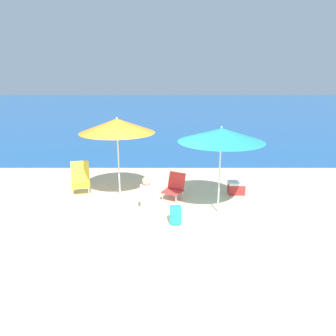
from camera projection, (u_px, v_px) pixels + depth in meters
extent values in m
plane|color=beige|center=(136.00, 230.00, 7.08)|extent=(60.00, 60.00, 0.00)
cube|color=#1E5699|center=(162.00, 109.00, 30.87)|extent=(60.00, 40.00, 0.01)
cylinder|color=white|center=(120.00, 167.00, 8.53)|extent=(0.04, 0.04, 1.81)
cone|color=orange|center=(118.00, 126.00, 8.23)|extent=(1.92, 1.92, 0.36)
sphere|color=white|center=(118.00, 118.00, 8.17)|extent=(0.04, 0.04, 0.04)
cylinder|color=white|center=(221.00, 178.00, 7.73)|extent=(0.04, 0.04, 1.75)
cone|color=teal|center=(223.00, 135.00, 7.44)|extent=(2.00, 2.00, 0.31)
sphere|color=white|center=(223.00, 127.00, 7.39)|extent=(0.04, 0.04, 0.04)
cylinder|color=silver|center=(75.00, 193.00, 8.98)|extent=(0.02, 0.02, 0.21)
cylinder|color=silver|center=(90.00, 191.00, 9.07)|extent=(0.02, 0.02, 0.21)
cylinder|color=silver|center=(75.00, 188.00, 9.32)|extent=(0.02, 0.02, 0.21)
cylinder|color=silver|center=(90.00, 187.00, 9.41)|extent=(0.02, 0.02, 0.21)
cube|color=yellow|center=(82.00, 186.00, 9.16)|extent=(0.58, 0.52, 0.04)
cube|color=yellow|center=(82.00, 172.00, 9.26)|extent=(0.53, 0.32, 0.63)
cylinder|color=silver|center=(164.00, 197.00, 8.65)|extent=(0.02, 0.02, 0.22)
cylinder|color=silver|center=(177.00, 200.00, 8.46)|extent=(0.02, 0.02, 0.22)
cylinder|color=silver|center=(171.00, 192.00, 8.97)|extent=(0.02, 0.02, 0.22)
cylinder|color=silver|center=(184.00, 195.00, 8.78)|extent=(0.02, 0.02, 0.22)
cube|color=red|center=(174.00, 191.00, 8.68)|extent=(0.64, 0.63, 0.04)
cube|color=red|center=(178.00, 180.00, 8.80)|extent=(0.49, 0.37, 0.44)
cube|color=silver|center=(148.00, 210.00, 7.92)|extent=(0.49, 0.51, 0.16)
cylinder|color=silver|center=(148.00, 196.00, 7.82)|extent=(0.31, 0.31, 0.55)
sphere|color=tan|center=(148.00, 181.00, 7.71)|extent=(0.21, 0.21, 0.21)
cube|color=teal|center=(177.00, 215.00, 7.32)|extent=(0.25, 0.20, 0.42)
cube|color=teal|center=(177.00, 221.00, 7.23)|extent=(0.18, 0.03, 0.19)
cube|color=#B72828|center=(238.00, 189.00, 9.14)|extent=(0.44, 0.32, 0.29)
cube|color=white|center=(238.00, 183.00, 9.09)|extent=(0.46, 0.33, 0.07)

